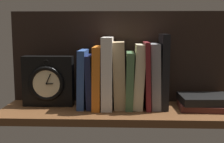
{
  "coord_description": "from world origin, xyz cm",
  "views": [
    {
      "loc": [
        -0.88,
        -99.86,
        27.18
      ],
      "look_at": [
        -4.83,
        3.17,
        12.77
      ],
      "focal_mm": 47.02,
      "sensor_mm": 36.0,
      "label": 1
    }
  ],
  "objects": [
    {
      "name": "book_black_skeptic",
      "position": [
        13.35,
        3.17,
        12.99
      ],
      "size": [
        2.56,
        12.85,
        25.99
      ],
      "primitive_type": "cube",
      "rotation": [
        0.0,
        -0.0,
        0.0
      ],
      "color": "black",
      "rests_on": "ground_plane"
    },
    {
      "name": "book_cream_twain",
      "position": [
        4.69,
        3.17,
        11.2
      ],
      "size": [
        4.55,
        12.73,
        22.55
      ],
      "primitive_type": "cube",
      "rotation": [
        0.0,
        0.05,
        0.0
      ],
      "color": "beige",
      "rests_on": "ground_plane"
    },
    {
      "name": "book_navy_bierce",
      "position": [
        -12.64,
        3.17,
        9.32
      ],
      "size": [
        2.67,
        13.4,
        18.69
      ],
      "primitive_type": "cube",
      "rotation": [
        0.0,
        -0.03,
        0.0
      ],
      "color": "#192147",
      "rests_on": "ground_plane"
    },
    {
      "name": "book_gray_chess",
      "position": [
        10.22,
        3.17,
        11.34
      ],
      "size": [
        3.9,
        12.59,
        22.77
      ],
      "primitive_type": "cube",
      "rotation": [
        0.0,
        -0.03,
        0.0
      ],
      "color": "gray",
      "rests_on": "ground_plane"
    },
    {
      "name": "book_tan_shortstories",
      "position": [
        -2.19,
        3.17,
        11.63
      ],
      "size": [
        4.85,
        12.42,
        23.39
      ],
      "primitive_type": "cube",
      "rotation": [
        0.0,
        -0.03,
        0.0
      ],
      "color": "tan",
      "rests_on": "ground_plane"
    },
    {
      "name": "book_white_catcher",
      "position": [
        -6.39,
        3.17,
        12.46
      ],
      "size": [
        3.77,
        16.19,
        24.92
      ],
      "primitive_type": "cube",
      "rotation": [
        0.0,
        -0.0,
        0.0
      ],
      "color": "silver",
      "rests_on": "ground_plane"
    },
    {
      "name": "book_stack_side",
      "position": [
        27.39,
        1.63,
        2.43
      ],
      "size": [
        18.67,
        14.71,
        4.68
      ],
      "color": "#471E19",
      "rests_on": "ground_plane"
    },
    {
      "name": "back_panel",
      "position": [
        0.0,
        12.13,
        17.2
      ],
      "size": [
        87.05,
        1.2,
        34.4
      ],
      "primitive_type": "cube",
      "color": "black",
      "rests_on": "ground_plane"
    },
    {
      "name": "ground_plane",
      "position": [
        0.0,
        0.0,
        -1.25
      ],
      "size": [
        87.05,
        25.46,
        2.5
      ],
      "primitive_type": "cube",
      "color": "brown"
    },
    {
      "name": "book_green_romantic",
      "position": [
        1.42,
        3.17,
        9.86
      ],
      "size": [
        2.94,
        14.45,
        19.76
      ],
      "primitive_type": "cube",
      "rotation": [
        0.0,
        0.02,
        0.0
      ],
      "color": "#476B44",
      "rests_on": "ground_plane"
    },
    {
      "name": "book_blue_modern",
      "position": [
        -15.23,
        3.17,
        10.21
      ],
      "size": [
        2.97,
        13.81,
        20.48
      ],
      "primitive_type": "cube",
      "rotation": [
        0.0,
        0.02,
        0.0
      ],
      "color": "#2D4C8E",
      "rests_on": "ground_plane"
    },
    {
      "name": "framed_clock",
      "position": [
        -28.03,
        3.62,
        8.97
      ],
      "size": [
        18.1,
        6.0,
        18.1
      ],
      "color": "black",
      "rests_on": "ground_plane"
    },
    {
      "name": "book_orange_pandolfini",
      "position": [
        -9.92,
        3.17,
        10.85
      ],
      "size": [
        3.02,
        16.73,
        21.73
      ],
      "primitive_type": "cube",
      "rotation": [
        0.0,
        0.01,
        0.0
      ],
      "color": "orange",
      "rests_on": "ground_plane"
    },
    {
      "name": "book_maroon_dawkins",
      "position": [
        7.5,
        3.17,
        11.63
      ],
      "size": [
        2.3,
        15.04,
        23.3
      ],
      "primitive_type": "cube",
      "rotation": [
        0.0,
        -0.03,
        0.0
      ],
      "color": "maroon",
      "rests_on": "ground_plane"
    }
  ]
}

